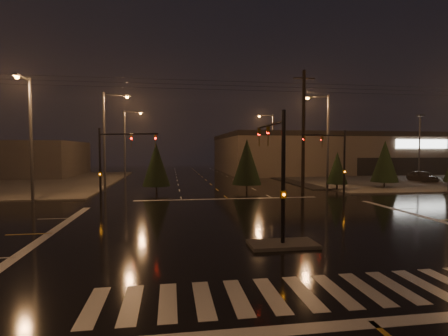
# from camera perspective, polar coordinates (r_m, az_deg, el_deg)

# --- Properties ---
(ground) EXTENTS (140.00, 140.00, 0.00)m
(ground) POSITION_cam_1_polar(r_m,az_deg,el_deg) (19.81, 5.88, -9.45)
(ground) COLOR black
(ground) RESTS_ON ground
(sidewalk_ne) EXTENTS (36.00, 36.00, 0.12)m
(sidewalk_ne) POSITION_cam_1_polar(r_m,az_deg,el_deg) (60.07, 26.83, -1.34)
(sidewalk_ne) COLOR #46433E
(sidewalk_ne) RESTS_ON ground
(median_island) EXTENTS (3.00, 1.60, 0.15)m
(median_island) POSITION_cam_1_polar(r_m,az_deg,el_deg) (16.06, 9.56, -12.17)
(median_island) COLOR #46433E
(median_island) RESTS_ON ground
(crosswalk) EXTENTS (15.00, 2.60, 0.01)m
(crosswalk) POSITION_cam_1_polar(r_m,az_deg,el_deg) (11.68, 17.69, -18.54)
(crosswalk) COLOR beige
(crosswalk) RESTS_ON ground
(stop_bar_near) EXTENTS (16.00, 0.50, 0.01)m
(stop_bar_near) POSITION_cam_1_polar(r_m,az_deg,el_deg) (10.08, 23.16, -22.25)
(stop_bar_near) COLOR beige
(stop_bar_near) RESTS_ON ground
(stop_bar_far) EXTENTS (16.00, 0.50, 0.01)m
(stop_bar_far) POSITION_cam_1_polar(r_m,az_deg,el_deg) (30.41, 0.63, -5.05)
(stop_bar_far) COLOR beige
(stop_bar_far) RESTS_ON ground
(parking_lot) EXTENTS (50.00, 24.00, 0.08)m
(parking_lot) POSITION_cam_1_polar(r_m,az_deg,el_deg) (61.57, 31.70, -1.38)
(parking_lot) COLOR black
(parking_lot) RESTS_ON ground
(retail_building) EXTENTS (60.20, 28.30, 7.20)m
(retail_building) POSITION_cam_1_polar(r_m,az_deg,el_deg) (76.01, 22.95, 2.44)
(retail_building) COLOR #716451
(retail_building) RESTS_ON ground
(signal_mast_median) EXTENTS (0.25, 4.59, 6.00)m
(signal_mast_median) POSITION_cam_1_polar(r_m,az_deg,el_deg) (16.40, 8.65, 1.17)
(signal_mast_median) COLOR black
(signal_mast_median) RESTS_ON ground
(signal_mast_ne) EXTENTS (4.84, 1.86, 6.00)m
(signal_mast_ne) POSITION_cam_1_polar(r_m,az_deg,el_deg) (32.24, 17.80, 2.02)
(signal_mast_ne) COLOR black
(signal_mast_ne) RESTS_ON ground
(signal_mast_nw) EXTENTS (4.84, 1.86, 6.00)m
(signal_mast_nw) POSITION_cam_1_polar(r_m,az_deg,el_deg) (29.22, -17.80, 1.93)
(signal_mast_nw) COLOR black
(signal_mast_nw) RESTS_ON ground
(streetlight_1) EXTENTS (2.77, 0.32, 10.00)m
(streetlight_1) POSITION_cam_1_polar(r_m,az_deg,el_deg) (37.28, -18.51, 5.21)
(streetlight_1) COLOR #38383A
(streetlight_1) RESTS_ON ground
(streetlight_2) EXTENTS (2.77, 0.32, 10.00)m
(streetlight_2) POSITION_cam_1_polar(r_m,az_deg,el_deg) (53.11, -15.57, 4.55)
(streetlight_2) COLOR #38383A
(streetlight_2) RESTS_ON ground
(streetlight_3) EXTENTS (2.77, 0.32, 10.00)m
(streetlight_3) POSITION_cam_1_polar(r_m,az_deg,el_deg) (38.29, 16.18, 5.18)
(streetlight_3) COLOR #38383A
(streetlight_3) RESTS_ON ground
(streetlight_4) EXTENTS (2.77, 0.32, 10.00)m
(streetlight_4) POSITION_cam_1_polar(r_m,az_deg,el_deg) (57.05, 7.67, 4.52)
(streetlight_4) COLOR #38383A
(streetlight_4) RESTS_ON ground
(streetlight_5) EXTENTS (0.32, 2.77, 10.00)m
(streetlight_5) POSITION_cam_1_polar(r_m,az_deg,el_deg) (31.93, -29.21, 5.38)
(streetlight_5) COLOR #38383A
(streetlight_5) RESTS_ON ground
(utility_pole_1) EXTENTS (2.20, 0.32, 12.00)m
(utility_pole_1) POSITION_cam_1_polar(r_m,az_deg,el_deg) (35.21, 12.84, 5.96)
(utility_pole_1) COLOR black
(utility_pole_1) RESTS_ON ground
(conifer_0) EXTENTS (2.13, 2.13, 4.03)m
(conifer_0) POSITION_cam_1_polar(r_m,az_deg,el_deg) (38.37, 18.00, 0.01)
(conifer_0) COLOR black
(conifer_0) RESTS_ON ground
(conifer_1) EXTENTS (2.93, 2.93, 5.28)m
(conifer_1) POSITION_cam_1_polar(r_m,az_deg,el_deg) (42.68, 24.78, 1.01)
(conifer_1) COLOR black
(conifer_1) RESTS_ON ground
(conifer_3) EXTENTS (2.72, 2.72, 4.94)m
(conifer_3) POSITION_cam_1_polar(r_m,az_deg,el_deg) (34.91, -11.00, 0.57)
(conifer_3) COLOR black
(conifer_3) RESTS_ON ground
(conifer_4) EXTENTS (3.00, 3.00, 5.39)m
(conifer_4) POSITION_cam_1_polar(r_m,az_deg,el_deg) (35.84, 3.75, 1.04)
(conifer_4) COLOR black
(conifer_4) RESTS_ON ground
(car_parked) EXTENTS (2.10, 4.68, 1.56)m
(car_parked) POSITION_cam_1_polar(r_m,az_deg,el_deg) (52.75, 29.60, -1.18)
(car_parked) COLOR black
(car_parked) RESTS_ON ground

